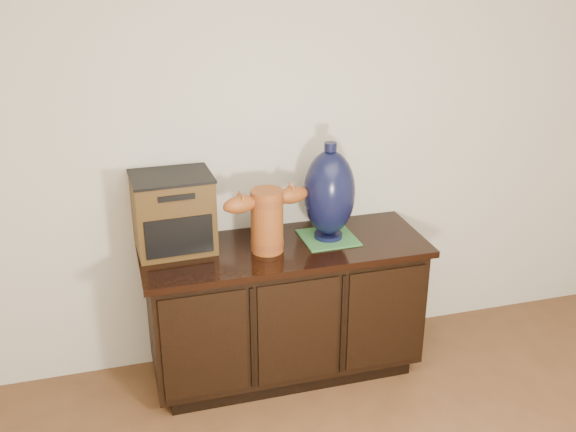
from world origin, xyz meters
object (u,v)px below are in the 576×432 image
object	(u,v)px
lamp_base	(329,193)
spray_can	(264,222)
sideboard	(285,309)
tv_radio	(173,212)
terracotta_vessel	(267,217)

from	to	relation	value
lamp_base	spray_can	bearing A→B (deg)	162.01
sideboard	spray_can	xyz separation A→B (m)	(-0.08, 0.13, 0.46)
sideboard	lamp_base	size ratio (longest dim) A/B	2.86
tv_radio	lamp_base	distance (m)	0.79
terracotta_vessel	spray_can	world-z (taller)	terracotta_vessel
lamp_base	spray_can	xyz separation A→B (m)	(-0.32, 0.10, -0.16)
lamp_base	tv_radio	bearing A→B (deg)	172.75
terracotta_vessel	sideboard	bearing A→B (deg)	4.37
sideboard	tv_radio	world-z (taller)	tv_radio
terracotta_vessel	lamp_base	world-z (taller)	lamp_base
tv_radio	lamp_base	xyz separation A→B (m)	(0.78, -0.10, 0.06)
terracotta_vessel	lamp_base	size ratio (longest dim) A/B	0.90
terracotta_vessel	lamp_base	bearing A→B (deg)	-1.94
sideboard	terracotta_vessel	size ratio (longest dim) A/B	3.19
lamp_base	terracotta_vessel	bearing A→B (deg)	-171.24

